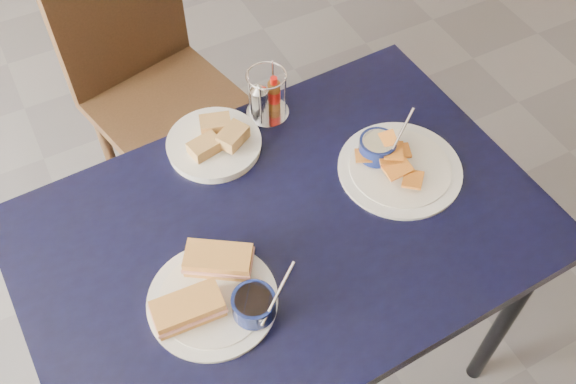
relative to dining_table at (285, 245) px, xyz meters
name	(u,v)px	position (x,y,z in m)	size (l,w,h in m)	color
ground	(228,310)	(-0.09, 0.24, -0.68)	(6.00, 6.00, 0.00)	#56565B
dining_table	(285,245)	(0.00, 0.00, 0.00)	(1.20, 0.82, 0.75)	black
chair_far	(152,70)	(-0.03, 0.87, -0.15)	(0.52, 0.51, 0.93)	black
sandwich_plate	(216,293)	(-0.21, -0.09, 0.09)	(0.30, 0.27, 0.12)	white
plantain_plate	(392,161)	(0.31, 0.04, 0.09)	(0.30, 0.30, 0.12)	white
bread_basket	(215,142)	(-0.04, 0.29, 0.09)	(0.23, 0.23, 0.07)	white
condiment_caddy	(265,98)	(0.12, 0.34, 0.13)	(0.11, 0.11, 0.14)	silver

